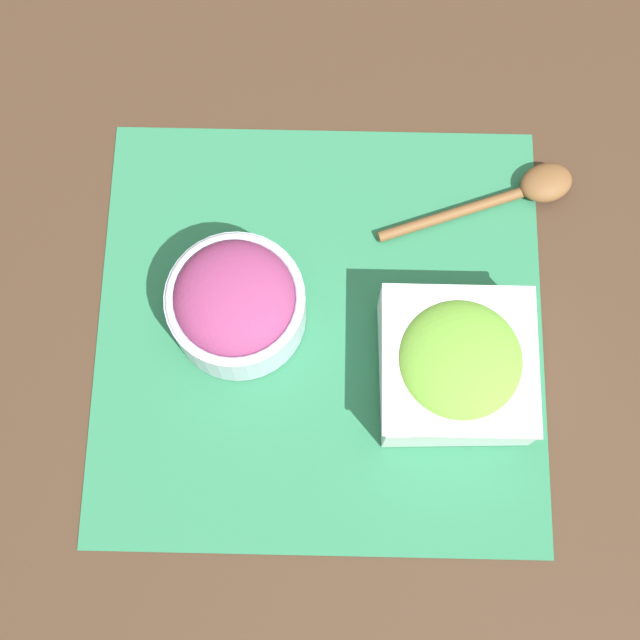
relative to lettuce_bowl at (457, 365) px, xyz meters
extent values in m
plane|color=#422D1E|center=(-0.14, 0.05, -0.05)|extent=(3.00, 3.00, 0.00)
cube|color=#2D7A51|center=(-0.14, 0.05, -0.04)|extent=(0.47, 0.47, 0.00)
cube|color=white|center=(0.00, 0.00, -0.01)|extent=(0.16, 0.16, 0.06)
cube|color=white|center=(0.00, 0.00, 0.02)|extent=(0.15, 0.15, 0.00)
ellipsoid|color=#6BAD38|center=(0.00, 0.00, 0.02)|extent=(0.12, 0.12, 0.04)
cylinder|color=silver|center=(-0.22, 0.06, -0.01)|extent=(0.14, 0.14, 0.06)
torus|color=silver|center=(-0.22, 0.06, 0.02)|extent=(0.14, 0.14, 0.01)
ellipsoid|color=#93386B|center=(-0.22, 0.06, 0.02)|extent=(0.12, 0.12, 0.06)
cylinder|color=brown|center=(0.01, 0.18, -0.04)|extent=(0.18, 0.07, 0.01)
ellipsoid|color=brown|center=(0.11, 0.22, -0.03)|extent=(0.07, 0.06, 0.02)
camera|label=1|loc=(-0.13, -0.21, 0.87)|focal=50.00mm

